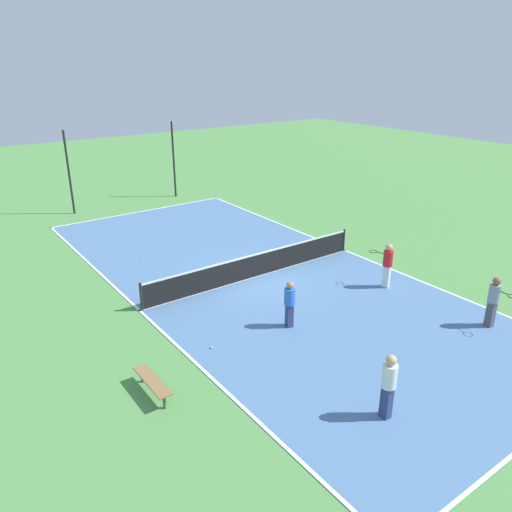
{
  "coord_description": "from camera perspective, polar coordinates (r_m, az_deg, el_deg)",
  "views": [
    {
      "loc": [
        -10.69,
        -14.81,
        8.19
      ],
      "look_at": [
        0.0,
        0.0,
        0.9
      ],
      "focal_mm": 35.0,
      "sensor_mm": 36.0,
      "label": 1
    }
  ],
  "objects": [
    {
      "name": "bench",
      "position": [
        13.56,
        -11.78,
        -13.92
      ],
      "size": [
        0.36,
        1.64,
        0.45
      ],
      "rotation": [
        0.0,
        0.0,
        1.57
      ],
      "color": "olive",
      "rests_on": "ground_plane"
    },
    {
      "name": "player_coach_red",
      "position": [
        19.37,
        14.79,
        -0.71
      ],
      "size": [
        0.66,
        0.99,
        1.74
      ],
      "rotation": [
        0.0,
        0.0,
        1.96
      ],
      "color": "white",
      "rests_on": "court_surface"
    },
    {
      "name": "tennis_net",
      "position": [
        19.81,
        -0.0,
        -0.97
      ],
      "size": [
        9.86,
        0.1,
        1.02
      ],
      "color": "black",
      "rests_on": "court_surface"
    },
    {
      "name": "court_surface",
      "position": [
        20.02,
        -0.0,
        -2.37
      ],
      "size": [
        10.06,
        22.44,
        0.02
      ],
      "color": "#4C729E",
      "rests_on": "ground_plane"
    },
    {
      "name": "tennis_ball_far_baseline",
      "position": [
        15.35,
        -5.13,
        -10.34
      ],
      "size": [
        0.07,
        0.07,
        0.07
      ],
      "primitive_type": "sphere",
      "color": "#CCE033",
      "rests_on": "court_surface"
    },
    {
      "name": "fence_post_back_right",
      "position": [
        31.72,
        -9.39,
        10.79
      ],
      "size": [
        0.12,
        0.12,
        4.62
      ],
      "color": "black",
      "rests_on": "ground_plane"
    },
    {
      "name": "player_far_white",
      "position": [
        12.6,
        14.93,
        -13.76
      ],
      "size": [
        0.37,
        0.37,
        1.74
      ],
      "rotation": [
        0.0,
        0.0,
        1.55
      ],
      "color": "navy",
      "rests_on": "court_surface"
    },
    {
      "name": "fence_post_back_left",
      "position": [
        29.5,
        -20.59,
        8.89
      ],
      "size": [
        0.12,
        0.12,
        4.62
      ],
      "color": "black",
      "rests_on": "ground_plane"
    },
    {
      "name": "ground_plane",
      "position": [
        20.02,
        -0.0,
        -2.39
      ],
      "size": [
        80.0,
        80.0,
        0.0
      ],
      "primitive_type": "plane",
      "color": "#518E47"
    },
    {
      "name": "player_baseline_gray",
      "position": [
        17.72,
        25.54,
        -4.39
      ],
      "size": [
        0.42,
        0.96,
        1.73
      ],
      "rotation": [
        0.0,
        0.0,
        4.61
      ],
      "color": "#4C4C51",
      "rests_on": "court_surface"
    },
    {
      "name": "tennis_ball_left_sideline",
      "position": [
        21.94,
        -12.97,
        -0.59
      ],
      "size": [
        0.07,
        0.07,
        0.07
      ],
      "primitive_type": "sphere",
      "color": "#CCE033",
      "rests_on": "court_surface"
    },
    {
      "name": "tennis_ball_near_net",
      "position": [
        27.88,
        -13.25,
        4.2
      ],
      "size": [
        0.07,
        0.07,
        0.07
      ],
      "primitive_type": "sphere",
      "color": "#CCE033",
      "rests_on": "court_surface"
    },
    {
      "name": "player_near_blue",
      "position": [
        16.07,
        3.87,
        -5.19
      ],
      "size": [
        0.44,
        0.44,
        1.59
      ],
      "rotation": [
        0.0,
        0.0,
        1.32
      ],
      "color": "navy",
      "rests_on": "court_surface"
    }
  ]
}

